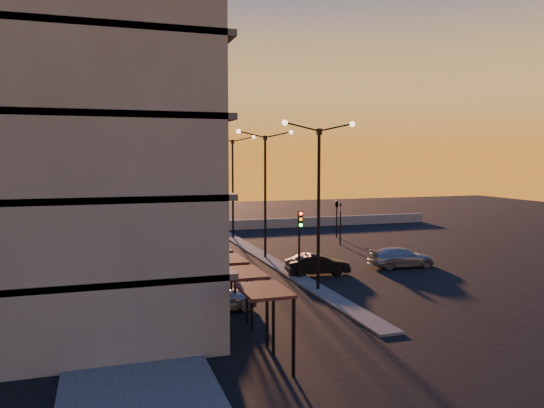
{
  "coord_description": "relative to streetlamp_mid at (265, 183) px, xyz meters",
  "views": [
    {
      "loc": [
        -11.52,
        -27.06,
        7.49
      ],
      "look_at": [
        -0.33,
        7.37,
        4.3
      ],
      "focal_mm": 35.0,
      "sensor_mm": 36.0,
      "label": 1
    }
  ],
  "objects": [
    {
      "name": "streetlamp_near",
      "position": [
        0.0,
        -10.0,
        0.0
      ],
      "size": [
        4.32,
        0.32,
        9.51
      ],
      "color": "black",
      "rests_on": "ground"
    },
    {
      "name": "signal_east_a",
      "position": [
        8.0,
        4.0,
        -3.66
      ],
      "size": [
        0.13,
        0.16,
        3.6
      ],
      "color": "black",
      "rests_on": "ground"
    },
    {
      "name": "streetlamp_mid",
      "position": [
        0.0,
        0.0,
        0.0
      ],
      "size": [
        4.32,
        0.32,
        9.51
      ],
      "color": "black",
      "rests_on": "ground"
    },
    {
      "name": "sidewalk_west",
      "position": [
        -10.5,
        -6.0,
        -5.53
      ],
      "size": [
        5.0,
        40.0,
        0.12
      ],
      "primitive_type": "cube",
      "color": "#454543",
      "rests_on": "ground"
    },
    {
      "name": "building",
      "position": [
        -14.0,
        -9.97,
        6.32
      ],
      "size": [
        14.35,
        17.08,
        25.0
      ],
      "color": "slate",
      "rests_on": "ground"
    },
    {
      "name": "ground",
      "position": [
        0.0,
        -10.0,
        -5.59
      ],
      "size": [
        120.0,
        120.0,
        0.0
      ],
      "primitive_type": "plane",
      "color": "black",
      "rests_on": "ground"
    },
    {
      "name": "median",
      "position": [
        0.0,
        0.0,
        -5.53
      ],
      "size": [
        1.2,
        36.0,
        0.12
      ],
      "primitive_type": "cube",
      "color": "#454543",
      "rests_on": "ground"
    },
    {
      "name": "signal_east_b",
      "position": [
        9.5,
        8.0,
        -2.49
      ],
      "size": [
        0.42,
        1.99,
        3.6
      ],
      "color": "black",
      "rests_on": "ground"
    },
    {
      "name": "traffic_light_main",
      "position": [
        0.0,
        -7.13,
        -2.7
      ],
      "size": [
        0.28,
        0.44,
        4.25
      ],
      "color": "black",
      "rests_on": "ground"
    },
    {
      "name": "car_wagon",
      "position": [
        8.0,
        -5.75,
        -4.92
      ],
      "size": [
        4.75,
        2.2,
        1.34
      ],
      "primitive_type": "imported",
      "rotation": [
        0.0,
        0.0,
        1.5
      ],
      "color": "gray",
      "rests_on": "ground"
    },
    {
      "name": "streetlamp_far",
      "position": [
        0.0,
        10.0,
        0.0
      ],
      "size": [
        4.32,
        0.32,
        9.51
      ],
      "color": "black",
      "rests_on": "ground"
    },
    {
      "name": "car_sedan",
      "position": [
        1.58,
        -6.18,
        -4.92
      ],
      "size": [
        4.17,
        1.76,
        1.34
      ],
      "primitive_type": "imported",
      "rotation": [
        0.0,
        0.0,
        1.48
      ],
      "color": "black",
      "rests_on": "ground"
    },
    {
      "name": "parapet",
      "position": [
        2.0,
        16.0,
        -5.09
      ],
      "size": [
        44.0,
        0.5,
        1.0
      ],
      "primitive_type": "cube",
      "color": "slate",
      "rests_on": "ground"
    },
    {
      "name": "car_hatchback",
      "position": [
        -6.5,
        -12.23,
        -4.84
      ],
      "size": [
        4.67,
        2.57,
        1.5
      ],
      "primitive_type": "imported",
      "rotation": [
        0.0,
        0.0,
        1.76
      ],
      "color": "gray",
      "rests_on": "ground"
    }
  ]
}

